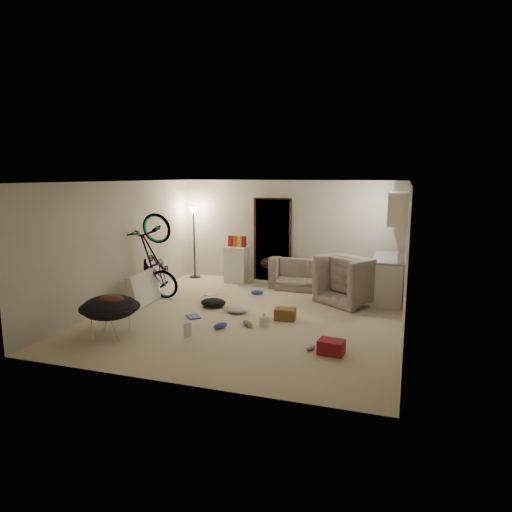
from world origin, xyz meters
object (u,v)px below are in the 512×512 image
(kitchen_counter, at_px, (388,279))
(tv_box, at_px, (144,288))
(bicycle, at_px, (154,276))
(drink_case_b, at_px, (331,347))
(saucer_chair, at_px, (110,313))
(floor_lamp, at_px, (194,227))
(mini_fridge, at_px, (237,264))
(juicer, at_px, (264,320))
(sofa, at_px, (311,277))
(armchair, at_px, (356,285))
(drink_case_a, at_px, (285,314))

(kitchen_counter, relative_size, tv_box, 1.49)
(bicycle, distance_m, drink_case_b, 4.50)
(bicycle, xyz_separation_m, saucer_chair, (0.51, -2.26, -0.09))
(floor_lamp, distance_m, saucer_chair, 4.57)
(mini_fridge, height_order, saucer_chair, mini_fridge)
(tv_box, height_order, juicer, tv_box)
(sofa, relative_size, armchair, 1.65)
(armchair, xyz_separation_m, drink_case_a, (-1.10, -1.64, -0.26))
(tv_box, bearing_deg, kitchen_counter, 18.43)
(sofa, relative_size, tv_box, 1.83)
(mini_fridge, bearing_deg, tv_box, -114.97)
(floor_lamp, relative_size, bicycle, 0.96)
(floor_lamp, distance_m, armchair, 4.43)
(floor_lamp, distance_m, sofa, 3.25)
(drink_case_b, bearing_deg, tv_box, 166.86)
(tv_box, bearing_deg, armchair, 16.75)
(armchair, bearing_deg, drink_case_b, 125.47)
(mini_fridge, relative_size, tv_box, 0.87)
(mini_fridge, relative_size, saucer_chair, 0.91)
(bicycle, xyz_separation_m, juicer, (2.74, -0.97, -0.39))
(bicycle, relative_size, drink_case_b, 5.07)
(bicycle, xyz_separation_m, mini_fridge, (1.10, 2.07, -0.06))
(saucer_chair, bearing_deg, drink_case_b, 6.07)
(mini_fridge, height_order, drink_case_b, mini_fridge)
(mini_fridge, distance_m, tv_box, 2.73)
(floor_lamp, xyz_separation_m, mini_fridge, (1.20, -0.10, -0.87))
(kitchen_counter, xyz_separation_m, mini_fridge, (-3.63, 0.55, -0.00))
(floor_lamp, xyz_separation_m, juicer, (2.84, -3.15, -1.21))
(drink_case_b, xyz_separation_m, juicer, (-1.32, 0.91, -0.01))
(bicycle, bearing_deg, tv_box, -179.59)
(tv_box, relative_size, drink_case_b, 2.72)
(saucer_chair, xyz_separation_m, drink_case_a, (2.49, 1.75, -0.30))
(bicycle, relative_size, juicer, 7.56)
(armchair, bearing_deg, mini_fridge, 18.74)
(saucer_chair, xyz_separation_m, drink_case_b, (3.55, 0.38, -0.30))
(kitchen_counter, bearing_deg, drink_case_a, -130.23)
(drink_case_a, relative_size, juicer, 1.50)
(mini_fridge, distance_m, drink_case_b, 4.95)
(tv_box, xyz_separation_m, drink_case_a, (3.00, -0.09, -0.23))
(sofa, bearing_deg, saucer_chair, 61.31)
(sofa, height_order, tv_box, tv_box)
(sofa, xyz_separation_m, armchair, (1.13, -0.85, 0.09))
(sofa, relative_size, juicer, 7.40)
(armchair, bearing_deg, drink_case_a, 92.49)
(floor_lamp, bearing_deg, drink_case_a, -40.90)
(kitchen_counter, relative_size, saucer_chair, 1.55)
(sofa, height_order, drink_case_b, sofa)
(sofa, xyz_separation_m, drink_case_a, (0.03, -2.49, -0.16))
(kitchen_counter, distance_m, saucer_chair, 5.67)
(armchair, xyz_separation_m, saucer_chair, (-3.59, -3.39, 0.04))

